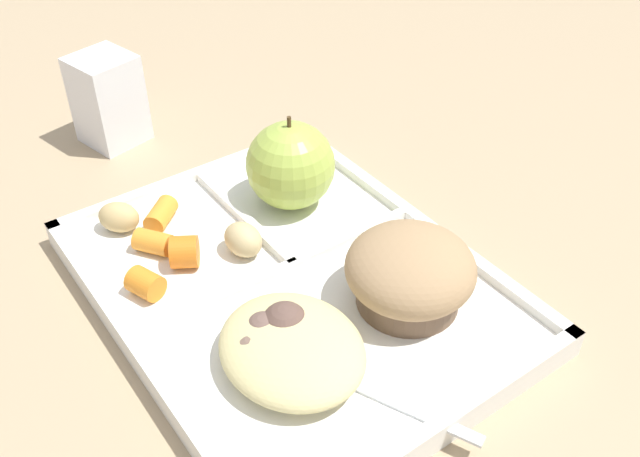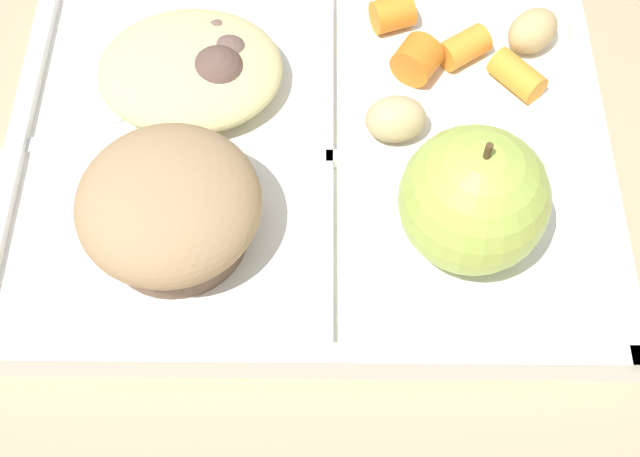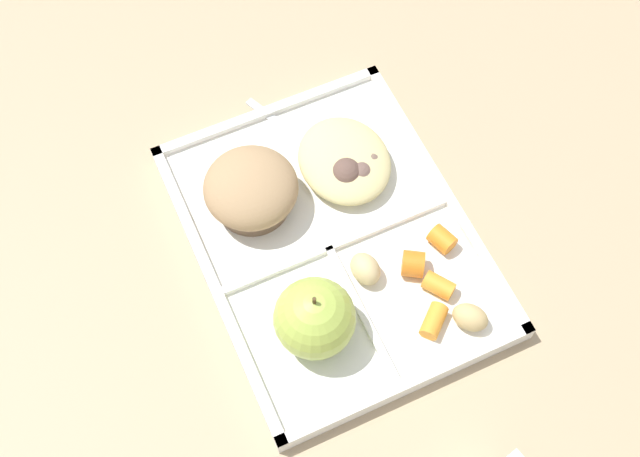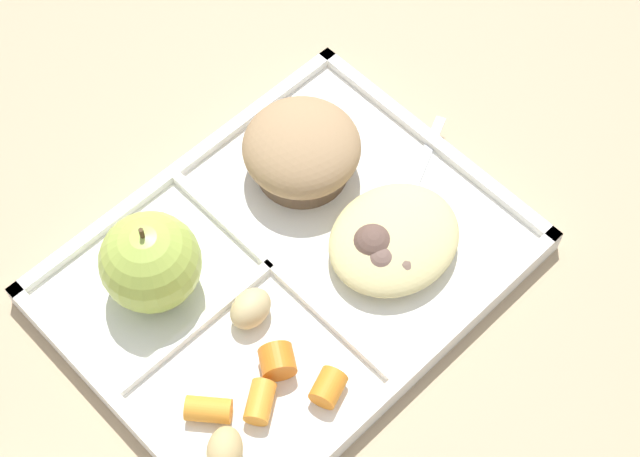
% 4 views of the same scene
% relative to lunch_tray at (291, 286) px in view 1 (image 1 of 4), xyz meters
% --- Properties ---
extents(ground, '(6.00, 6.00, 0.00)m').
position_rel_lunch_tray_xyz_m(ground, '(0.00, -0.00, -0.01)').
color(ground, tan).
extents(lunch_tray, '(0.35, 0.27, 0.02)m').
position_rel_lunch_tray_xyz_m(lunch_tray, '(0.00, 0.00, 0.00)').
color(lunch_tray, white).
rests_on(lunch_tray, ground).
extents(green_apple, '(0.08, 0.08, 0.09)m').
position_rel_lunch_tray_xyz_m(green_apple, '(-0.09, 0.06, 0.05)').
color(green_apple, '#A8C14C').
rests_on(green_apple, lunch_tray).
extents(bran_muffin, '(0.10, 0.10, 0.06)m').
position_rel_lunch_tray_xyz_m(bran_muffin, '(0.07, 0.06, 0.04)').
color(bran_muffin, brown).
rests_on(bran_muffin, lunch_tray).
extents(carrot_slice_center, '(0.03, 0.03, 0.02)m').
position_rel_lunch_tray_xyz_m(carrot_slice_center, '(-0.05, -0.10, 0.02)').
color(carrot_slice_center, orange).
rests_on(carrot_slice_center, lunch_tray).
extents(carrot_slice_tilted, '(0.04, 0.04, 0.02)m').
position_rel_lunch_tray_xyz_m(carrot_slice_tilted, '(-0.13, -0.05, 0.02)').
color(carrot_slice_tilted, orange).
rests_on(carrot_slice_tilted, lunch_tray).
extents(carrot_slice_near_corner, '(0.04, 0.03, 0.02)m').
position_rel_lunch_tray_xyz_m(carrot_slice_near_corner, '(-0.09, -0.07, 0.02)').
color(carrot_slice_near_corner, orange).
rests_on(carrot_slice_near_corner, lunch_tray).
extents(carrot_slice_back, '(0.03, 0.03, 0.03)m').
position_rel_lunch_tray_xyz_m(carrot_slice_back, '(-0.06, -0.06, 0.02)').
color(carrot_slice_back, orange).
rests_on(carrot_slice_back, lunch_tray).
extents(potato_chunk_corner, '(0.04, 0.04, 0.03)m').
position_rel_lunch_tray_xyz_m(potato_chunk_corner, '(-0.14, -0.08, 0.02)').
color(potato_chunk_corner, tan).
rests_on(potato_chunk_corner, lunch_tray).
extents(potato_chunk_small, '(0.04, 0.03, 0.03)m').
position_rel_lunch_tray_xyz_m(potato_chunk_small, '(-0.05, -0.01, 0.02)').
color(potato_chunk_small, tan).
rests_on(potato_chunk_small, lunch_tray).
extents(egg_noodle_pile, '(0.11, 0.10, 0.03)m').
position_rel_lunch_tray_xyz_m(egg_noodle_pile, '(0.07, -0.05, 0.02)').
color(egg_noodle_pile, '#D6C684').
rests_on(egg_noodle_pile, lunch_tray).
extents(meatball_side, '(0.03, 0.03, 0.03)m').
position_rel_lunch_tray_xyz_m(meatball_side, '(0.05, -0.05, 0.02)').
color(meatball_side, brown).
rests_on(meatball_side, lunch_tray).
extents(meatball_front, '(0.04, 0.04, 0.04)m').
position_rel_lunch_tray_xyz_m(meatball_front, '(0.05, -0.04, 0.02)').
color(meatball_front, brown).
rests_on(meatball_front, lunch_tray).
extents(meatball_back, '(0.03, 0.03, 0.03)m').
position_rel_lunch_tray_xyz_m(meatball_back, '(0.06, -0.07, 0.02)').
color(meatball_back, '#755B4C').
rests_on(meatball_back, lunch_tray).
extents(plastic_fork, '(0.15, 0.08, 0.00)m').
position_rel_lunch_tray_xyz_m(plastic_fork, '(0.11, -0.03, 0.01)').
color(plastic_fork, silver).
rests_on(plastic_fork, lunch_tray).
extents(milk_carton, '(0.07, 0.07, 0.09)m').
position_rel_lunch_tray_xyz_m(milk_carton, '(-0.30, -0.02, 0.04)').
color(milk_carton, white).
rests_on(milk_carton, ground).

